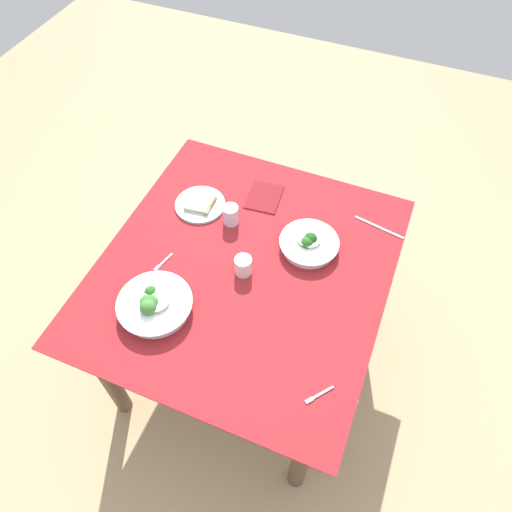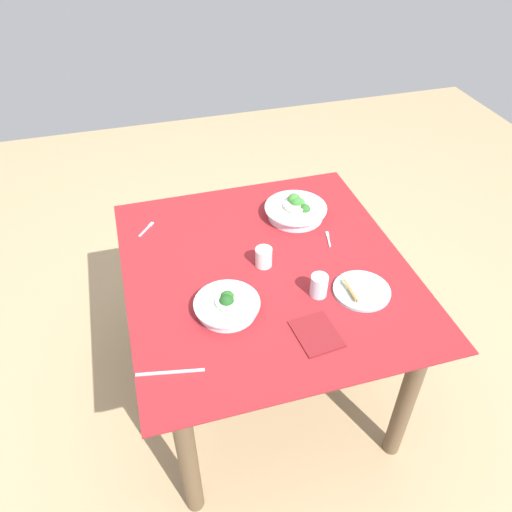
{
  "view_description": "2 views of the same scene",
  "coord_description": "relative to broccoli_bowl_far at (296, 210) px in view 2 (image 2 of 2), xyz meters",
  "views": [
    {
      "loc": [
        -0.98,
        -0.45,
        2.27
      ],
      "look_at": [
        0.04,
        -0.03,
        0.79
      ],
      "focal_mm": 33.73,
      "sensor_mm": 36.0,
      "label": 1
    },
    {
      "loc": [
        1.4,
        -0.44,
        2.05
      ],
      "look_at": [
        -0.03,
        -0.03,
        0.79
      ],
      "focal_mm": 35.13,
      "sensor_mm": 36.0,
      "label": 2
    }
  ],
  "objects": [
    {
      "name": "broccoli_bowl_near",
      "position": [
        0.48,
        -0.43,
        -0.0
      ],
      "size": [
        0.24,
        0.24,
        0.08
      ],
      "color": "white",
      "rests_on": "dining_table"
    },
    {
      "name": "fork_by_near_bowl",
      "position": [
        -0.08,
        -0.65,
        -0.03
      ],
      "size": [
        0.09,
        0.08,
        0.0
      ],
      "rotation": [
        0.0,
        0.0,
        2.47
      ],
      "color": "#B7B7BC",
      "rests_on": "dining_table"
    },
    {
      "name": "napkin_folded_upper",
      "position": [
        0.67,
        -0.16,
        -0.03
      ],
      "size": [
        0.18,
        0.15,
        0.01
      ],
      "primitive_type": "cube",
      "rotation": [
        0.0,
        0.0,
        0.1
      ],
      "color": "maroon",
      "rests_on": "dining_table"
    },
    {
      "name": "water_glass_side",
      "position": [
        0.49,
        -0.08,
        0.01
      ],
      "size": [
        0.06,
        0.06,
        0.09
      ],
      "primitive_type": "cylinder",
      "color": "silver",
      "rests_on": "dining_table"
    },
    {
      "name": "water_glass_center",
      "position": [
        0.28,
        -0.23,
        0.01
      ],
      "size": [
        0.07,
        0.07,
        0.08
      ],
      "primitive_type": "cylinder",
      "color": "silver",
      "rests_on": "dining_table"
    },
    {
      "name": "bread_side_plate",
      "position": [
        0.52,
        0.07,
        -0.02
      ],
      "size": [
        0.21,
        0.21,
        0.03
      ],
      "color": "#99C6D1",
      "rests_on": "dining_table"
    },
    {
      "name": "dining_table",
      "position": [
        0.3,
        -0.22,
        -0.15
      ],
      "size": [
        1.19,
        1.1,
        0.75
      ],
      "color": "maroon",
      "rests_on": "ground_plane"
    },
    {
      "name": "ground_plane",
      "position": [
        0.3,
        -0.22,
        -0.78
      ],
      "size": [
        6.0,
        6.0,
        0.0
      ],
      "primitive_type": "plane",
      "color": "tan"
    },
    {
      "name": "broccoli_bowl_far",
      "position": [
        0.0,
        0.0,
        0.0
      ],
      "size": [
        0.27,
        0.27,
        0.09
      ],
      "color": "white",
      "rests_on": "dining_table"
    },
    {
      "name": "fork_by_far_bowl",
      "position": [
        0.19,
        0.08,
        -0.03
      ],
      "size": [
        0.1,
        0.04,
        0.0
      ],
      "rotation": [
        0.0,
        0.0,
        2.89
      ],
      "color": "#B7B7BC",
      "rests_on": "dining_table"
    },
    {
      "name": "table_knife_left",
      "position": [
        0.69,
        -0.66,
        -0.03
      ],
      "size": [
        0.05,
        0.22,
        0.0
      ],
      "primitive_type": "cube",
      "rotation": [
        0.0,
        0.0,
        1.38
      ],
      "color": "#B7B7BC",
      "rests_on": "dining_table"
    }
  ]
}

